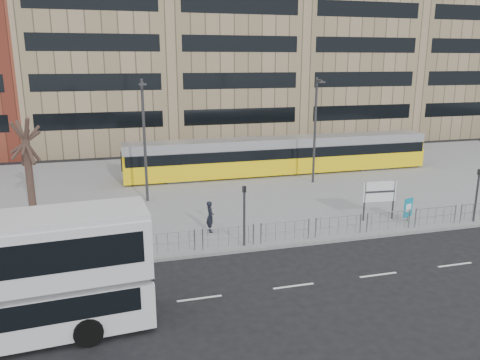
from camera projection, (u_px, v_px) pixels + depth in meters
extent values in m
plane|color=black|center=(301.00, 246.00, 23.85)|extent=(120.00, 120.00, 0.00)
cube|color=gray|center=(239.00, 186.00, 35.04)|extent=(64.00, 24.00, 0.15)
cube|color=gray|center=(301.00, 244.00, 23.87)|extent=(64.00, 0.25, 0.17)
cube|color=#957E60|center=(96.00, 43.00, 50.34)|extent=(14.00, 16.00, 22.00)
cube|color=#957E60|center=(223.00, 35.00, 53.67)|extent=(14.00, 16.00, 24.00)
cube|color=#957E60|center=(333.00, 49.00, 57.61)|extent=(14.00, 16.00, 21.00)
cube|color=#957E60|center=(432.00, 42.00, 60.94)|extent=(14.00, 16.00, 23.00)
cylinder|color=gray|center=(334.00, 217.00, 24.53)|extent=(32.00, 0.05, 0.05)
cylinder|color=gray|center=(333.00, 226.00, 24.65)|extent=(32.00, 0.04, 0.04)
cylinder|color=gray|center=(1.00, 259.00, 20.57)|extent=(0.07, 0.07, 1.10)
cube|color=white|center=(358.00, 277.00, 20.36)|extent=(62.00, 0.12, 0.01)
cube|color=black|center=(2.00, 302.00, 15.46)|extent=(8.93, 3.14, 0.83)
cylinder|color=black|center=(89.00, 332.00, 15.40)|extent=(0.99, 0.36, 0.97)
cylinder|color=black|center=(86.00, 297.00, 17.67)|extent=(0.99, 0.36, 0.97)
cube|color=yellow|center=(281.00, 163.00, 38.36)|extent=(25.30, 2.43, 1.45)
cube|color=black|center=(281.00, 151.00, 38.12)|extent=(24.94, 2.47, 0.81)
cube|color=#B9B9BE|center=(281.00, 142.00, 37.93)|extent=(25.30, 2.24, 0.72)
cube|color=yellow|center=(410.00, 149.00, 41.29)|extent=(1.09, 2.04, 2.35)
cube|color=yellow|center=(130.00, 164.00, 35.14)|extent=(1.09, 2.04, 2.35)
cylinder|color=#2D2D30|center=(281.00, 155.00, 38.20)|extent=(2.16, 2.16, 2.71)
cube|color=#2D2D30|center=(369.00, 165.00, 40.59)|extent=(2.71, 2.28, 0.45)
cube|color=#2D2D30|center=(183.00, 177.00, 36.46)|extent=(2.71, 2.28, 0.45)
cylinder|color=#2D2D30|center=(364.00, 202.00, 26.91)|extent=(0.10, 0.10, 2.30)
cylinder|color=#2D2D30|center=(393.00, 200.00, 27.23)|extent=(0.10, 0.10, 2.30)
cube|color=white|center=(380.00, 192.00, 26.94)|extent=(2.00, 0.25, 1.20)
cylinder|color=#2D2D30|center=(408.00, 215.00, 26.93)|extent=(0.06, 0.06, 0.74)
cube|color=#0B84A3|center=(408.00, 208.00, 26.81)|extent=(0.71, 0.31, 1.11)
cube|color=white|center=(409.00, 208.00, 26.78)|extent=(0.44, 0.17, 0.46)
imported|color=black|center=(210.00, 216.00, 25.22)|extent=(0.41, 0.63, 1.72)
cylinder|color=#2D2D30|center=(244.00, 217.00, 23.17)|extent=(0.12, 0.12, 3.00)
imported|color=#2D2D30|center=(244.00, 196.00, 22.90)|extent=(0.20, 0.22, 1.00)
cylinder|color=#2D2D30|center=(476.00, 196.00, 26.69)|extent=(0.12, 0.12, 3.00)
imported|color=#2D2D30|center=(479.00, 178.00, 26.42)|extent=(0.17, 0.21, 1.00)
cylinder|color=#2D2D30|center=(145.00, 142.00, 30.02)|extent=(0.18, 0.18, 7.93)
cylinder|color=#2D2D30|center=(142.00, 82.00, 28.71)|extent=(0.14, 0.90, 0.14)
cube|color=#2D2D30|center=(143.00, 84.00, 28.32)|extent=(0.45, 0.20, 0.12)
cylinder|color=#2D2D30|center=(315.00, 131.00, 34.78)|extent=(0.18, 0.18, 7.85)
cylinder|color=#2D2D30|center=(319.00, 80.00, 33.48)|extent=(0.14, 0.90, 0.14)
cube|color=#2D2D30|center=(322.00, 82.00, 33.09)|extent=(0.45, 0.20, 0.12)
cylinder|color=#31211B|center=(30.00, 177.00, 27.82)|extent=(0.44, 0.44, 4.59)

